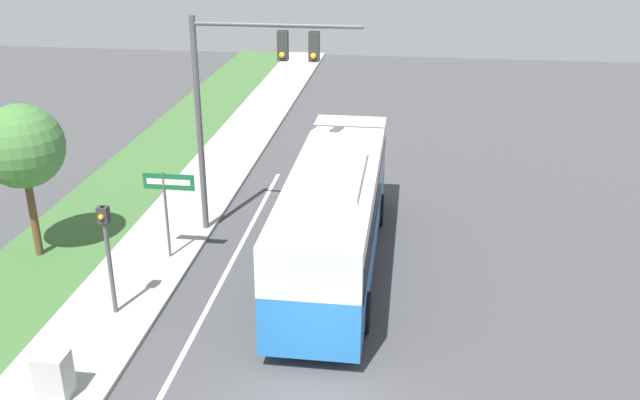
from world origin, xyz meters
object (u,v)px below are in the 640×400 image
bus (335,210)px  utility_cabinet (54,375)px  pedestrian_signal (107,244)px  street_sign (168,197)px  signal_gantry (242,87)px

bus → utility_cabinet: 9.18m
bus → pedestrian_signal: bearing=-147.7°
pedestrian_signal → utility_cabinet: pedestrian_signal is taller
street_sign → pedestrian_signal: bearing=-98.4°
signal_gantry → street_sign: (-1.92, -2.25, -2.95)m
bus → signal_gantry: bearing=147.2°
bus → pedestrian_signal: 6.69m
pedestrian_signal → utility_cabinet: 3.92m
bus → street_sign: size_ratio=3.69×
pedestrian_signal → street_sign: size_ratio=1.10×
bus → utility_cabinet: bearing=-127.8°
signal_gantry → utility_cabinet: size_ratio=6.62×
signal_gantry → pedestrian_signal: (-2.43, -5.65, -2.91)m
street_sign → utility_cabinet: size_ratio=2.69×
bus → street_sign: bus is taller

